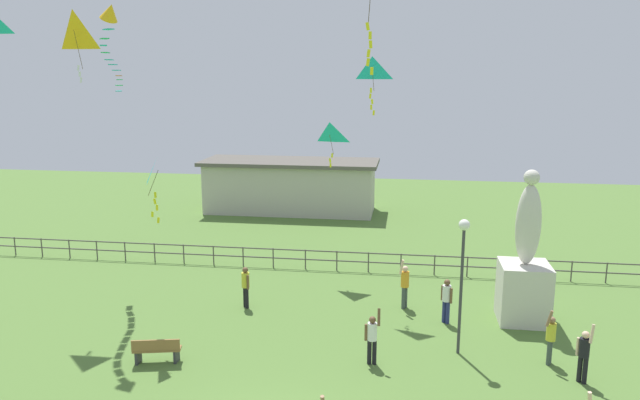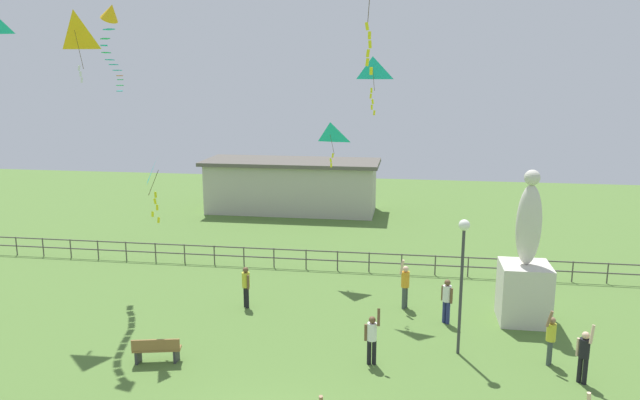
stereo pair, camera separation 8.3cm
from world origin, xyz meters
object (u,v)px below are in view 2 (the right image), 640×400
at_px(park_bench, 157,349).
at_px(person_7, 584,353).
at_px(lamppost, 463,258).
at_px(person_1, 246,284).
at_px(person_6, 551,337).
at_px(kite_6, 373,70).
at_px(statue_monument, 525,276).
at_px(person_2, 372,336).
at_px(streamer_kite, 111,22).
at_px(person_3, 447,298).
at_px(kite_5, 330,136).
at_px(person_4, 405,283).
at_px(kite_3, 158,172).
at_px(kite_7, 75,31).

relative_size(park_bench, person_7, 0.81).
bearing_deg(lamppost, person_1, 160.47).
distance_m(person_6, kite_6, 11.64).
bearing_deg(statue_monument, person_6, -86.12).
relative_size(person_2, person_7, 0.98).
height_order(lamppost, person_1, lamppost).
height_order(statue_monument, person_1, statue_monument).
bearing_deg(lamppost, streamer_kite, 172.47).
bearing_deg(person_6, streamer_kite, 172.54).
xyz_separation_m(person_1, streamer_kite, (-4.27, -1.21, 9.87)).
bearing_deg(statue_monument, person_3, -167.28).
bearing_deg(person_6, statue_monument, 93.88).
distance_m(kite_5, kite_6, 3.98).
distance_m(person_4, streamer_kite, 14.48).
height_order(kite_3, kite_5, kite_5).
xyz_separation_m(kite_3, kite_7, (-3.85, 2.14, 4.75)).
relative_size(person_6, streamer_kite, 0.35).
bearing_deg(kite_5, kite_6, -47.06).
bearing_deg(statue_monument, kite_6, 160.63).
height_order(statue_monument, person_3, statue_monument).
bearing_deg(kite_5, person_6, -43.33).
xyz_separation_m(kite_5, kite_7, (-8.66, -5.17, 4.16)).
height_order(park_bench, person_2, person_2).
height_order(person_1, streamer_kite, streamer_kite).
bearing_deg(lamppost, kite_6, 122.72).
distance_m(park_bench, person_4, 9.70).
relative_size(statue_monument, park_bench, 3.68).
distance_m(statue_monument, person_7, 4.69).
bearing_deg(kite_6, person_2, -85.10).
bearing_deg(person_3, statue_monument, 12.72).
distance_m(statue_monument, lamppost, 4.30).
bearing_deg(streamer_kite, kite_6, 21.60).
xyz_separation_m(person_1, kite_7, (-5.94, -0.76, 9.60)).
bearing_deg(kite_7, streamer_kite, -15.22).
bearing_deg(streamer_kite, person_1, 15.84).
bearing_deg(lamppost, kite_7, 171.52).
bearing_deg(person_4, person_1, -172.11).
height_order(person_2, streamer_kite, streamer_kite).
xyz_separation_m(lamppost, streamer_kite, (-12.25, 1.62, 7.54)).
xyz_separation_m(statue_monument, person_2, (-5.33, -4.28, -0.81)).
relative_size(park_bench, person_6, 0.83).
bearing_deg(person_1, person_7, -20.39).
height_order(statue_monument, person_2, statue_monument).
height_order(park_bench, person_6, person_6).
bearing_deg(person_7, kite_3, 174.24).
bearing_deg(person_1, kite_6, 26.49).
distance_m(statue_monument, person_3, 3.00).
xyz_separation_m(person_6, streamer_kite, (-15.04, 1.97, 9.89)).
height_order(person_6, person_7, person_7).
bearing_deg(person_7, person_4, 135.94).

